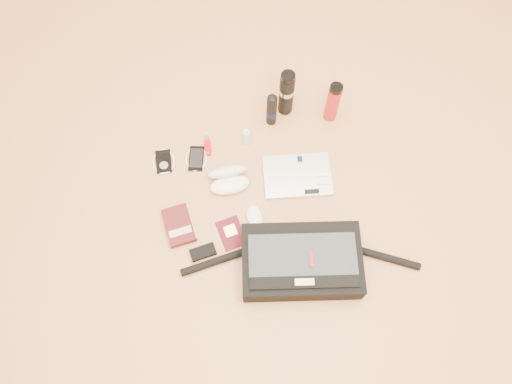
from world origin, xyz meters
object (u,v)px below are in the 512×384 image
book (179,225)px  thermos_red (333,102)px  messenger_bag (301,262)px  thermos_black (287,93)px  laptop (298,176)px

book → thermos_red: 0.87m
messenger_bag → thermos_black: thermos_black is taller
thermos_black → thermos_red: bearing=-30.3°
thermos_black → thermos_red: (0.18, -0.11, -0.02)m
laptop → thermos_red: (0.26, 0.24, 0.11)m
messenger_bag → laptop: messenger_bag is taller
thermos_black → messenger_bag: bearing=-106.5°
messenger_bag → thermos_red: size_ratio=4.00×
laptop → book: (-0.56, -0.05, 0.01)m
messenger_bag → laptop: (0.14, 0.38, -0.05)m
thermos_black → thermos_red: thermos_black is taller
thermos_black → thermos_red: size_ratio=1.12×
messenger_bag → laptop: size_ratio=2.74×
laptop → thermos_red: bearing=59.1°
book → laptop: bearing=6.6°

